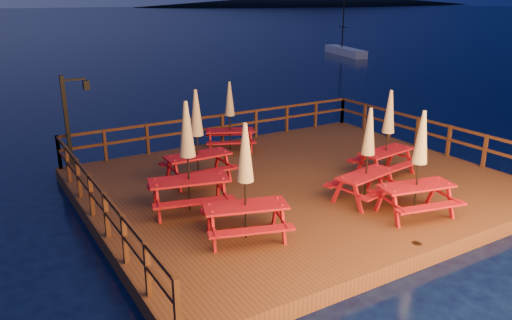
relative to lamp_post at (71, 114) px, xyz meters
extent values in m
plane|color=black|center=(5.39, -4.55, -2.20)|extent=(500.00, 500.00, 0.00)
cube|color=#4C2D18|center=(5.39, -4.55, -2.00)|extent=(12.00, 10.00, 0.40)
cylinder|color=#3E2313|center=(-0.21, 0.05, -2.50)|extent=(0.24, 0.24, 1.40)
cylinder|color=#3E2313|center=(5.39, -9.15, -2.50)|extent=(0.24, 0.24, 1.40)
cylinder|color=#3E2313|center=(5.39, 0.05, -2.50)|extent=(0.24, 0.24, 1.40)
cylinder|color=#3E2313|center=(10.99, 0.05, -2.50)|extent=(0.24, 0.24, 1.40)
cube|color=#3E2313|center=(5.39, 0.30, -0.75)|extent=(11.70, 0.06, 0.09)
cube|color=#3E2313|center=(5.39, 0.30, -1.19)|extent=(11.70, 0.06, 0.09)
cube|color=#3E2313|center=(0.71, 0.30, -1.25)|extent=(0.10, 0.10, 1.10)
cube|color=#3E2313|center=(5.39, 0.30, -1.25)|extent=(0.10, 0.10, 1.10)
cube|color=#3E2313|center=(10.07, 0.30, -1.25)|extent=(0.10, 0.10, 1.10)
cube|color=#3E2313|center=(-0.46, -4.55, -0.75)|extent=(0.06, 9.70, 0.09)
cube|color=#3E2313|center=(-0.46, -4.55, -1.19)|extent=(0.06, 9.70, 0.09)
cube|color=#3E2313|center=(-0.46, -8.43, -1.25)|extent=(0.10, 0.10, 1.10)
cube|color=#3E2313|center=(-0.46, -4.55, -1.25)|extent=(0.10, 0.10, 1.10)
cube|color=#3E2313|center=(-0.46, -0.67, -1.25)|extent=(0.10, 0.10, 1.10)
cube|color=#3E2313|center=(11.24, -4.55, -0.75)|extent=(0.06, 9.70, 0.09)
cube|color=#3E2313|center=(11.24, -4.55, -1.19)|extent=(0.06, 9.70, 0.09)
cube|color=#3E2313|center=(11.24, -4.55, -1.25)|extent=(0.10, 0.10, 1.10)
cube|color=#3E2313|center=(11.24, -0.67, -1.25)|extent=(0.10, 0.10, 1.10)
cube|color=black|center=(-0.16, 0.00, -0.30)|extent=(0.12, 0.12, 3.00)
cube|color=black|center=(0.19, 0.00, 1.05)|extent=(0.70, 0.06, 0.06)
cube|color=black|center=(0.54, 0.00, 0.85)|extent=(0.18, 0.18, 0.28)
sphere|color=#F8AC63|center=(0.54, 0.00, 0.85)|extent=(0.14, 0.14, 0.14)
cube|color=white|center=(30.84, 22.83, -1.94)|extent=(3.12, 7.32, 0.93)
cylinder|color=black|center=(30.84, 23.35, 0.50)|extent=(0.57, 1.82, 0.08)
cube|color=maroon|center=(8.01, -5.50, -1.02)|extent=(1.93, 0.95, 0.05)
cube|color=maroon|center=(7.93, -4.89, -1.33)|extent=(1.87, 0.53, 0.05)
cube|color=maroon|center=(8.09, -6.11, -1.33)|extent=(1.87, 0.53, 0.05)
cube|color=maroon|center=(7.20, -5.26, -1.41)|extent=(0.07, 0.11, 0.77)
cube|color=maroon|center=(7.29, -5.94, -1.41)|extent=(0.07, 0.11, 0.77)
cube|color=maroon|center=(8.73, -5.06, -1.41)|extent=(0.07, 0.11, 0.77)
cube|color=maroon|center=(8.82, -5.73, -1.41)|extent=(0.07, 0.11, 0.77)
cylinder|color=black|center=(8.01, -5.50, -0.51)|extent=(0.05, 0.05, 2.57)
cone|color=tan|center=(8.01, -5.50, 0.21)|extent=(0.37, 0.37, 1.29)
sphere|color=black|center=(8.01, -5.50, 0.81)|extent=(0.07, 0.07, 0.07)
cube|color=maroon|center=(5.18, -0.70, -1.08)|extent=(1.84, 1.32, 0.05)
cube|color=maroon|center=(5.42, -0.18, -1.37)|extent=(1.68, 0.95, 0.05)
cube|color=maroon|center=(4.95, -1.22, -1.37)|extent=(1.68, 0.95, 0.05)
cube|color=maroon|center=(4.66, -0.12, -1.44)|extent=(0.09, 0.11, 0.72)
cube|color=maroon|center=(4.40, -0.69, -1.44)|extent=(0.09, 0.11, 0.72)
cube|color=maroon|center=(5.97, -0.71, -1.44)|extent=(0.09, 0.11, 0.72)
cube|color=maroon|center=(5.71, -1.28, -1.44)|extent=(0.09, 0.11, 0.72)
cylinder|color=black|center=(5.18, -0.70, -0.60)|extent=(0.04, 0.04, 2.39)
cone|color=tan|center=(5.18, -0.70, 0.07)|extent=(0.34, 0.34, 1.19)
sphere|color=black|center=(5.18, -0.70, 0.62)|extent=(0.07, 0.07, 0.07)
cube|color=maroon|center=(2.87, -3.00, -0.99)|extent=(1.93, 0.76, 0.05)
cube|color=maroon|center=(2.87, -2.35, -1.31)|extent=(1.93, 0.31, 0.05)
cube|color=maroon|center=(2.86, -3.64, -1.31)|extent=(1.93, 0.31, 0.05)
cube|color=maroon|center=(2.06, -2.64, -1.39)|extent=(0.06, 0.11, 0.80)
cube|color=maroon|center=(2.06, -3.35, -1.39)|extent=(0.06, 0.11, 0.80)
cube|color=maroon|center=(3.67, -2.65, -1.39)|extent=(0.06, 0.11, 0.80)
cube|color=maroon|center=(3.67, -3.36, -1.39)|extent=(0.06, 0.11, 0.80)
cylinder|color=black|center=(2.87, -3.00, -0.46)|extent=(0.05, 0.05, 2.68)
cone|color=tan|center=(2.87, -3.00, 0.29)|extent=(0.39, 0.39, 1.34)
sphere|color=black|center=(2.87, -3.00, 0.92)|extent=(0.08, 0.08, 0.08)
cube|color=maroon|center=(2.23, -6.93, -1.01)|extent=(2.03, 1.28, 0.05)
cube|color=maroon|center=(2.42, -6.33, -1.32)|extent=(1.89, 0.86, 0.05)
cube|color=maroon|center=(2.04, -7.53, -1.32)|extent=(1.89, 0.86, 0.05)
cube|color=maroon|center=(1.59, -6.35, -1.40)|extent=(0.09, 0.12, 0.79)
cube|color=maroon|center=(1.37, -7.01, -1.40)|extent=(0.09, 0.12, 0.79)
cube|color=maroon|center=(3.09, -6.84, -1.40)|extent=(0.09, 0.12, 0.79)
cube|color=maroon|center=(2.87, -7.50, -1.40)|extent=(0.09, 0.12, 0.79)
cylinder|color=black|center=(2.23, -6.93, -0.48)|extent=(0.05, 0.05, 2.63)
cone|color=tan|center=(2.23, -6.93, 0.26)|extent=(0.38, 0.38, 1.32)
sphere|color=black|center=(2.23, -6.93, 0.87)|extent=(0.07, 0.07, 0.07)
cube|color=maroon|center=(6.09, -6.68, -1.05)|extent=(1.88, 1.01, 0.05)
cube|color=maroon|center=(5.98, -6.10, -1.35)|extent=(1.81, 0.60, 0.05)
cube|color=maroon|center=(6.20, -7.27, -1.35)|extent=(1.81, 0.60, 0.05)
cube|color=maroon|center=(5.30, -6.50, -1.42)|extent=(0.08, 0.11, 0.74)
cube|color=maroon|center=(5.42, -7.14, -1.42)|extent=(0.08, 0.11, 0.74)
cube|color=maroon|center=(6.76, -6.23, -1.42)|extent=(0.08, 0.11, 0.74)
cube|color=maroon|center=(6.88, -6.87, -1.42)|extent=(0.08, 0.11, 0.74)
cylinder|color=black|center=(6.09, -6.68, -0.55)|extent=(0.04, 0.04, 2.48)
cone|color=tan|center=(6.09, -6.68, 0.14)|extent=(0.36, 0.36, 1.24)
sphere|color=black|center=(6.09, -6.68, 0.72)|extent=(0.07, 0.07, 0.07)
cube|color=maroon|center=(1.76, -4.86, -0.96)|extent=(2.14, 1.25, 0.06)
cube|color=maroon|center=(1.93, -4.21, -1.29)|extent=(2.02, 0.79, 0.06)
cube|color=maroon|center=(1.60, -5.51, -1.29)|extent=(2.02, 0.79, 0.06)
cube|color=maroon|center=(1.04, -4.30, -1.38)|extent=(0.09, 0.12, 0.84)
cube|color=maroon|center=(0.86, -5.01, -1.38)|extent=(0.09, 0.12, 0.84)
cube|color=maroon|center=(2.66, -4.71, -1.38)|extent=(0.09, 0.12, 0.84)
cube|color=maroon|center=(2.48, -5.42, -1.38)|extent=(0.09, 0.12, 0.84)
cylinder|color=black|center=(1.76, -4.86, -0.40)|extent=(0.05, 0.05, 2.79)
cone|color=tan|center=(1.76, -4.86, 0.38)|extent=(0.40, 0.40, 1.39)
sphere|color=black|center=(1.76, -4.86, 1.03)|extent=(0.08, 0.08, 0.08)
cube|color=maroon|center=(6.51, -8.03, -1.01)|extent=(2.00, 1.12, 0.05)
cube|color=maroon|center=(6.65, -7.42, -1.32)|extent=(1.90, 0.69, 0.05)
cube|color=maroon|center=(6.37, -8.64, -1.32)|extent=(1.90, 0.69, 0.05)
cube|color=maroon|center=(5.82, -7.52, -1.40)|extent=(0.08, 0.12, 0.78)
cube|color=maroon|center=(5.67, -8.20, -1.40)|extent=(0.08, 0.12, 0.78)
cube|color=maroon|center=(7.35, -7.86, -1.40)|extent=(0.08, 0.12, 0.78)
cube|color=maroon|center=(7.20, -8.54, -1.40)|extent=(0.08, 0.12, 0.78)
cylinder|color=black|center=(6.51, -8.03, -0.49)|extent=(0.05, 0.05, 2.62)
cone|color=tan|center=(6.51, -8.03, 0.25)|extent=(0.38, 0.38, 1.31)
sphere|color=black|center=(6.51, -8.03, 0.85)|extent=(0.07, 0.07, 0.07)
camera|label=1|loc=(-2.89, -15.87, 3.50)|focal=35.00mm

